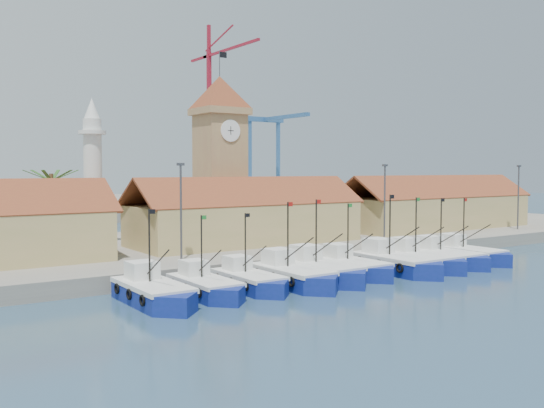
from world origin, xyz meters
TOP-DOWN VIEW (x-y plane):
  - ground at (0.00, 0.00)m, footprint 400.00×400.00m
  - quay at (0.00, 24.00)m, footprint 140.00×32.00m
  - terminal at (0.00, 110.00)m, footprint 240.00×80.00m
  - boat_0 at (-18.72, 2.52)m, footprint 3.57×9.78m
  - boat_1 at (-14.29, 2.78)m, footprint 3.23×8.85m
  - boat_2 at (-10.11, 2.98)m, footprint 3.22×8.82m
  - boat_3 at (-6.17, 2.31)m, footprint 3.65×9.99m
  - boat_4 at (-2.68, 2.79)m, footprint 3.70×10.13m
  - boat_5 at (1.40, 3.21)m, footprint 3.43×9.41m
  - boat_6 at (5.92, 2.15)m, footprint 3.83×10.48m
  - boat_7 at (9.70, 2.32)m, footprint 3.63×9.96m
  - boat_8 at (13.53, 2.41)m, footprint 3.54×9.70m
  - boat_9 at (17.50, 2.66)m, footprint 3.48×9.54m
  - hall_center at (0.00, 20.00)m, footprint 27.04×10.13m
  - hall_right at (32.00, 20.00)m, footprint 31.20×10.13m
  - clock_tower at (0.00, 26.00)m, footprint 5.80×5.80m
  - minaret at (-15.00, 28.00)m, footprint 3.00×3.00m
  - palm_tree at (-20.00, 26.00)m, footprint 5.60×5.03m
  - lamp_posts at (0.50, 12.00)m, footprint 80.70×0.25m
  - crane_red_right at (41.15, 103.46)m, footprint 1.00×34.39m
  - gantry at (62.00, 106.65)m, footprint 13.00×22.00m

SIDE VIEW (x-z plane):
  - ground at x=0.00m, z-range 0.00..0.00m
  - boat_2 at x=-10.11m, z-range -2.65..4.03m
  - boat_1 at x=-14.29m, z-range -2.66..4.04m
  - boat_5 at x=1.40m, z-range -2.82..4.29m
  - boat_9 at x=17.50m, z-range -2.86..4.36m
  - quay at x=0.00m, z-range 0.00..1.50m
  - boat_8 at x=13.53m, z-range -2.91..4.43m
  - boat_0 at x=-18.72m, z-range -2.93..4.46m
  - boat_7 at x=9.70m, z-range -2.99..4.54m
  - boat_3 at x=-6.17m, z-range -3.00..4.56m
  - boat_4 at x=-2.68m, z-range -3.04..4.62m
  - boat_6 at x=5.92m, z-range -3.15..4.78m
  - terminal at x=0.00m, z-range 0.00..2.00m
  - hall_center at x=0.00m, z-range 0.18..7.79m
  - hall_right at x=32.00m, z-range 0.18..7.79m
  - palm_tree at x=-20.00m, z-range 2.05..10.44m
  - lamp_posts at x=0.50m, z-range 1.96..10.99m
  - minaret at x=-15.00m, z-range 1.58..17.88m
  - clock_tower at x=0.00m, z-range 0.61..23.31m
  - gantry at x=62.00m, z-range 8.44..31.64m
  - crane_red_right at x=41.15m, z-range 4.66..50.74m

